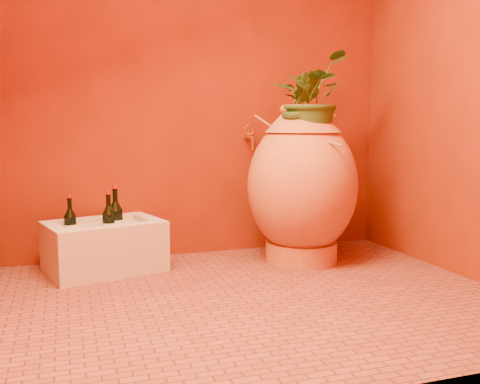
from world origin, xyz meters
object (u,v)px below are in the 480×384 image
object	(u,v)px
wine_bottle_a	(70,227)
wall_tap	(250,136)
amphora	(302,185)
wine_bottle_c	(116,222)
wine_bottle_b	(109,225)
stone_basin	(104,247)

from	to	relation	value
wine_bottle_a	wall_tap	size ratio (longest dim) A/B	1.79
amphora	wine_bottle_a	distance (m)	1.39
wine_bottle_c	wine_bottle_a	bearing A→B (deg)	171.25
amphora	wine_bottle_b	world-z (taller)	amphora
wine_bottle_a	wine_bottle_c	xyz separation A→B (m)	(0.25, -0.04, 0.02)
stone_basin	wine_bottle_b	distance (m)	0.14
amphora	wine_bottle_a	xyz separation A→B (m)	(-1.36, 0.18, -0.21)
wine_bottle_c	stone_basin	bearing A→B (deg)	171.69
amphora	wall_tap	size ratio (longest dim) A/B	5.84
stone_basin	wine_bottle_c	xyz separation A→B (m)	(0.07, -0.01, 0.15)
amphora	wine_bottle_c	xyz separation A→B (m)	(-1.11, 0.14, -0.19)
wine_bottle_a	wine_bottle_c	bearing A→B (deg)	-8.75
wine_bottle_a	wall_tap	xyz separation A→B (m)	(1.14, 0.16, 0.50)
wall_tap	wine_bottle_c	bearing A→B (deg)	-167.34
amphora	stone_basin	size ratio (longest dim) A/B	1.34
amphora	stone_basin	xyz separation A→B (m)	(-1.18, 0.15, -0.34)
wine_bottle_a	wine_bottle_b	distance (m)	0.22
wine_bottle_b	wine_bottle_c	world-z (taller)	wine_bottle_c
amphora	stone_basin	distance (m)	1.24
amphora	wine_bottle_b	xyz separation A→B (m)	(-1.15, 0.12, -0.21)
stone_basin	wine_bottle_b	world-z (taller)	wine_bottle_b
wall_tap	wine_bottle_b	bearing A→B (deg)	-166.69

